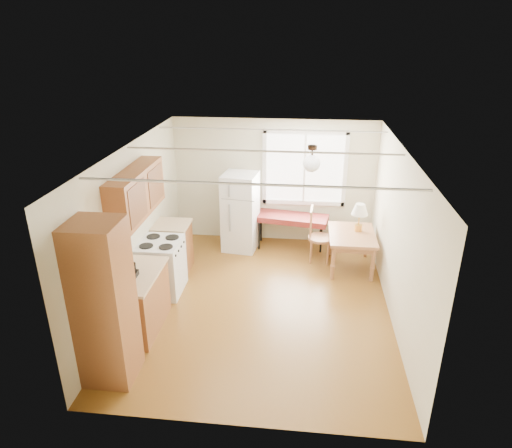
# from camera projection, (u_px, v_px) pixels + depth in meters

# --- Properties ---
(room_shell) EXTENTS (4.60, 5.60, 2.62)m
(room_shell) POSITION_uv_depth(u_px,v_px,m) (262.00, 232.00, 6.85)
(room_shell) COLOR #5A3612
(room_shell) RESTS_ON ground
(kitchen_run) EXTENTS (0.65, 3.40, 2.20)m
(kitchen_run) POSITION_uv_depth(u_px,v_px,m) (140.00, 270.00, 6.60)
(kitchen_run) COLOR brown
(kitchen_run) RESTS_ON ground
(window_unit) EXTENTS (1.64, 0.05, 1.51)m
(window_unit) POSITION_uv_depth(u_px,v_px,m) (305.00, 168.00, 8.93)
(window_unit) COLOR white
(window_unit) RESTS_ON room_shell
(pendant_light) EXTENTS (0.26, 0.26, 0.40)m
(pendant_light) POSITION_uv_depth(u_px,v_px,m) (312.00, 162.00, 6.76)
(pendant_light) COLOR black
(pendant_light) RESTS_ON room_shell
(refrigerator) EXTENTS (0.71, 0.71, 1.54)m
(refrigerator) POSITION_uv_depth(u_px,v_px,m) (240.00, 212.00, 8.90)
(refrigerator) COLOR white
(refrigerator) RESTS_ON ground
(bench) EXTENTS (1.52, 0.76, 0.67)m
(bench) POSITION_uv_depth(u_px,v_px,m) (291.00, 219.00, 9.03)
(bench) COLOR maroon
(bench) RESTS_ON ground
(dining_table) EXTENTS (0.82, 1.09, 0.68)m
(dining_table) POSITION_uv_depth(u_px,v_px,m) (352.00, 239.00, 8.22)
(dining_table) COLOR #925C38
(dining_table) RESTS_ON ground
(chair) EXTENTS (0.46, 0.46, 1.05)m
(chair) POSITION_uv_depth(u_px,v_px,m) (315.00, 231.00, 8.47)
(chair) COLOR #925C38
(chair) RESTS_ON ground
(table_lamp) EXTENTS (0.30, 0.30, 0.52)m
(table_lamp) POSITION_uv_depth(u_px,v_px,m) (360.00, 211.00, 8.15)
(table_lamp) COLOR gold
(table_lamp) RESTS_ON dining_table
(coffee_maker) EXTENTS (0.17, 0.22, 0.33)m
(coffee_maker) POSITION_uv_depth(u_px,v_px,m) (130.00, 270.00, 6.23)
(coffee_maker) COLOR black
(coffee_maker) RESTS_ON kitchen_run
(kettle) EXTENTS (0.14, 0.14, 0.26)m
(kettle) POSITION_uv_depth(u_px,v_px,m) (126.00, 272.00, 6.21)
(kettle) COLOR red
(kettle) RESTS_ON kitchen_run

